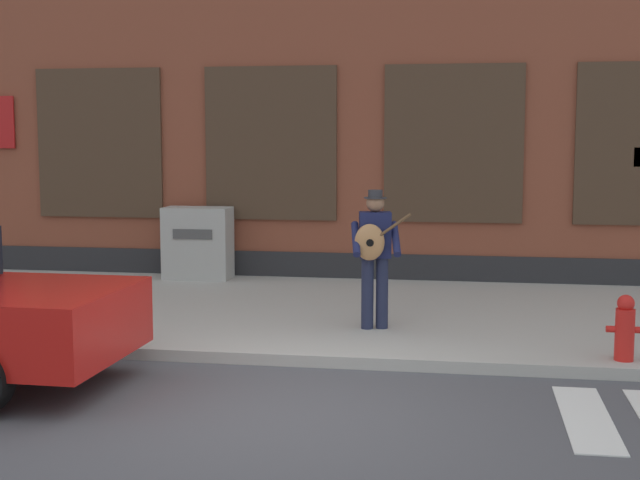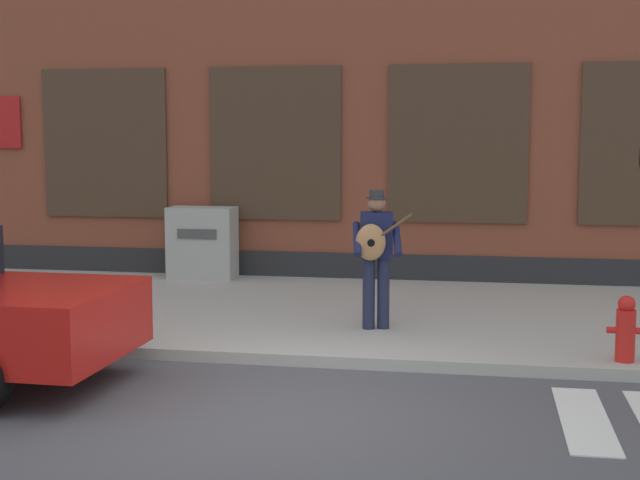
# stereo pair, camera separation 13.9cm
# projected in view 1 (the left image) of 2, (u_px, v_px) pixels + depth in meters

# --- Properties ---
(ground_plane) EXTENTS (160.00, 160.00, 0.00)m
(ground_plane) POSITION_uv_depth(u_px,v_px,m) (271.00, 410.00, 8.09)
(ground_plane) COLOR #4C4C51
(sidewalk) EXTENTS (28.00, 5.28, 0.13)m
(sidewalk) POSITION_uv_depth(u_px,v_px,m) (337.00, 313.00, 12.16)
(sidewalk) COLOR #ADAAA3
(sidewalk) RESTS_ON ground
(building_backdrop) EXTENTS (28.00, 4.06, 9.11)m
(building_backdrop) POSITION_uv_depth(u_px,v_px,m) (374.00, 21.00, 16.18)
(building_backdrop) COLOR brown
(building_backdrop) RESTS_ON ground
(busker) EXTENTS (0.76, 0.61, 1.70)m
(busker) POSITION_uv_depth(u_px,v_px,m) (374.00, 250.00, 10.78)
(busker) COLOR #1E233D
(busker) RESTS_ON sidewalk
(utility_box) EXTENTS (1.09, 0.58, 1.18)m
(utility_box) POSITION_uv_depth(u_px,v_px,m) (198.00, 243.00, 14.66)
(utility_box) COLOR #ADADA8
(utility_box) RESTS_ON sidewalk
(fire_hydrant) EXTENTS (0.38, 0.20, 0.70)m
(fire_hydrant) POSITION_uv_depth(u_px,v_px,m) (625.00, 328.00, 9.32)
(fire_hydrant) COLOR red
(fire_hydrant) RESTS_ON sidewalk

